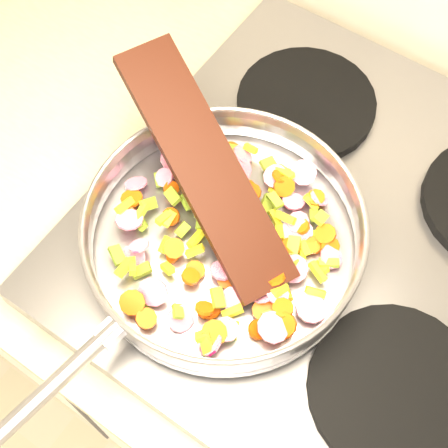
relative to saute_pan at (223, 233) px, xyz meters
The scene contains 7 objects.
cooktop 0.17m from the saute_pan, 44.16° to the left, with size 0.60×0.60×0.04m, color #939399.
grate_fl 0.06m from the saute_pan, 132.23° to the right, with size 0.19×0.19×0.02m, color black.
grate_fr 0.25m from the saute_pan, ahead, with size 0.19×0.19×0.02m, color black.
grate_bl 0.25m from the saute_pan, 97.17° to the left, with size 0.19×0.19×0.02m, color black.
saute_pan is the anchor object (origin of this frame).
vegetable_heap 0.02m from the saute_pan, 19.30° to the left, with size 0.30×0.29×0.05m.
wooden_spatula 0.08m from the saute_pan, 142.68° to the left, with size 0.32×0.07×0.01m, color black.
Camera 1 is at (-0.62, 1.29, 1.62)m, focal length 50.00 mm.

